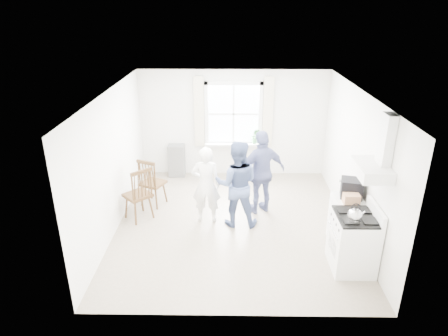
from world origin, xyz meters
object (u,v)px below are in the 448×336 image
(gas_stove, at_px, (353,241))
(windsor_chair_b, at_px, (149,178))
(windsor_chair_a, at_px, (140,189))
(low_cabinet, at_px, (346,221))
(person_left, at_px, (206,185))
(person_right, at_px, (262,172))
(stereo_stack, at_px, (352,188))
(person_mid, at_px, (237,184))

(gas_stove, height_order, windsor_chair_b, gas_stove)
(windsor_chair_a, relative_size, windsor_chair_b, 1.04)
(windsor_chair_a, distance_m, windsor_chair_b, 0.59)
(windsor_chair_a, bearing_deg, low_cabinet, -11.29)
(person_left, bearing_deg, low_cabinet, 164.75)
(windsor_chair_b, height_order, person_right, person_right)
(gas_stove, xyz_separation_m, person_left, (-2.45, 1.47, 0.29))
(windsor_chair_a, height_order, person_left, person_left)
(low_cabinet, xyz_separation_m, windsor_chair_a, (-3.80, 0.76, 0.23))
(stereo_stack, height_order, windsor_chair_a, stereo_stack)
(person_mid, bearing_deg, person_right, -132.45)
(low_cabinet, bearing_deg, person_right, 140.44)
(person_mid, distance_m, person_right, 0.73)
(windsor_chair_b, distance_m, person_left, 1.35)
(gas_stove, height_order, person_right, person_right)
(person_mid, bearing_deg, windsor_chair_b, -18.80)
(stereo_stack, height_order, person_left, person_left)
(windsor_chair_a, bearing_deg, windsor_chair_b, 84.11)
(gas_stove, height_order, person_mid, person_mid)
(stereo_stack, height_order, windsor_chair_b, stereo_stack)
(windsor_chair_b, xyz_separation_m, person_left, (1.22, -0.58, 0.12))
(stereo_stack, distance_m, person_left, 2.68)
(windsor_chair_b, xyz_separation_m, person_right, (2.32, -0.18, 0.22))
(stereo_stack, relative_size, person_right, 0.25)
(windsor_chair_b, bearing_deg, gas_stove, -29.20)
(gas_stove, distance_m, windsor_chair_a, 4.01)
(gas_stove, relative_size, low_cabinet, 1.24)
(person_mid, bearing_deg, windsor_chair_a, -0.95)
(person_left, distance_m, person_mid, 0.61)
(windsor_chair_a, height_order, windsor_chair_b, windsor_chair_a)
(stereo_stack, distance_m, person_mid, 2.07)
(windsor_chair_b, height_order, person_left, person_left)
(low_cabinet, relative_size, person_mid, 0.53)
(stereo_stack, distance_m, windsor_chair_b, 4.02)
(stereo_stack, xyz_separation_m, windsor_chair_a, (-3.85, 0.69, -0.38))
(low_cabinet, relative_size, person_right, 0.52)
(windsor_chair_b, bearing_deg, person_left, -25.40)
(stereo_stack, xyz_separation_m, person_left, (-2.57, 0.70, -0.29))
(person_mid, relative_size, person_right, 0.98)
(person_right, bearing_deg, person_left, -4.16)
(low_cabinet, distance_m, person_left, 2.66)
(low_cabinet, height_order, person_left, person_left)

